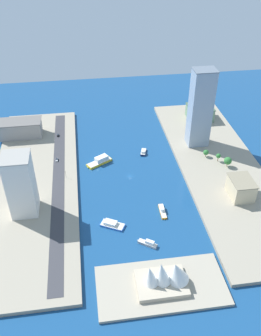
% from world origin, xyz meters
% --- Properties ---
extents(ground_plane, '(440.00, 440.00, 0.00)m').
position_xyz_m(ground_plane, '(0.00, 0.00, 0.00)').
color(ground_plane, navy).
extents(quay_west, '(70.00, 240.00, 3.03)m').
position_xyz_m(quay_west, '(-79.88, 0.00, 1.52)').
color(quay_west, '#9E937F').
rests_on(quay_west, ground_plane).
extents(quay_east, '(70.00, 240.00, 3.03)m').
position_xyz_m(quay_east, '(79.88, 0.00, 1.52)').
color(quay_east, '#9E937F').
rests_on(quay_east, ground_plane).
extents(peninsula_point, '(78.51, 38.38, 2.00)m').
position_xyz_m(peninsula_point, '(-3.00, 112.85, 1.00)').
color(peninsula_point, '#A89E89').
rests_on(peninsula_point, ground_plane).
extents(road_strip, '(9.75, 228.00, 0.15)m').
position_xyz_m(road_strip, '(60.25, 0.00, 3.11)').
color(road_strip, '#38383D').
rests_on(road_strip, quay_east).
extents(yacht_sleek_gray, '(13.82, 10.61, 4.50)m').
position_xyz_m(yacht_sleek_gray, '(-1.05, 78.75, 1.64)').
color(yacht_sleek_gray, '#999EA3').
rests_on(yacht_sleek_gray, ground_plane).
extents(patrol_launch_navy, '(7.46, 13.16, 3.88)m').
position_xyz_m(patrol_launch_navy, '(-17.40, -33.34, 1.33)').
color(patrol_launch_navy, '#1E284C').
rests_on(patrol_launch_navy, ground_plane).
extents(water_taxi_orange, '(4.10, 16.94, 3.88)m').
position_xyz_m(water_taxi_orange, '(-17.90, 47.74, 1.33)').
color(water_taxi_orange, orange).
rests_on(water_taxi_orange, ground_plane).
extents(catamaran_blue, '(18.74, 14.54, 3.74)m').
position_xyz_m(catamaran_blue, '(21.34, 57.01, 1.42)').
color(catamaran_blue, blue).
rests_on(catamaran_blue, ground_plane).
extents(ferry_yellow_fast, '(23.84, 18.13, 6.27)m').
position_xyz_m(ferry_yellow_fast, '(23.78, -22.99, 2.43)').
color(ferry_yellow_fast, yellow).
rests_on(ferry_yellow_fast, ground_plane).
extents(hotel_broad_white, '(19.46, 20.26, 48.68)m').
position_xyz_m(hotel_broad_white, '(83.23, 34.93, 27.40)').
color(hotel_broad_white, silver).
rests_on(hotel_broad_white, quay_east).
extents(office_block_beige, '(17.10, 22.32, 15.40)m').
position_xyz_m(office_block_beige, '(-80.90, 41.21, 10.76)').
color(office_block_beige, '#C6B793').
rests_on(office_block_beige, quay_west).
extents(tower_tall_glass, '(19.99, 16.19, 72.98)m').
position_xyz_m(tower_tall_glass, '(-69.78, -39.07, 39.55)').
color(tower_tall_glass, '#8C9EB2').
rests_on(tower_tall_glass, quay_west).
extents(carpark_squat_concrete, '(43.30, 20.03, 16.17)m').
position_xyz_m(carpark_squat_concrete, '(98.24, -76.84, 11.15)').
color(carpark_squat_concrete, gray).
rests_on(carpark_squat_concrete, quay_east).
extents(terminal_long_green, '(26.10, 23.35, 14.01)m').
position_xyz_m(terminal_long_green, '(-87.10, -86.78, 10.07)').
color(terminal_long_green, slate).
rests_on(terminal_long_green, quay_west).
extents(suv_black, '(1.91, 4.66, 1.54)m').
position_xyz_m(suv_black, '(61.90, -71.01, 3.94)').
color(suv_black, black).
rests_on(suv_black, road_strip).
extents(van_white, '(2.00, 4.58, 1.62)m').
position_xyz_m(van_white, '(62.13, -28.10, 3.98)').
color(van_white, black).
rests_on(van_white, road_strip).
extents(traffic_light_waterfront, '(0.36, 0.36, 6.50)m').
position_xyz_m(traffic_light_waterfront, '(53.97, -1.62, 7.37)').
color(traffic_light_waterfront, black).
rests_on(traffic_light_waterfront, quay_east).
extents(opera_landmark, '(31.94, 22.36, 19.73)m').
position_xyz_m(opera_landmark, '(-5.07, 112.85, 9.78)').
color(opera_landmark, '#BCAD93').
rests_on(opera_landmark, peninsula_point).
extents(park_tree_cluster, '(19.67, 23.14, 9.23)m').
position_xyz_m(park_tree_cluster, '(-81.09, -3.40, 8.51)').
color(park_tree_cluster, brown).
rests_on(park_tree_cluster, quay_west).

